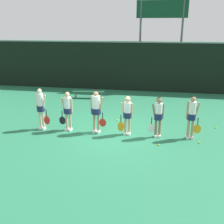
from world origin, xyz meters
TOP-DOWN VIEW (x-y plane):
  - ground_plane at (0.00, 0.00)m, footprint 140.00×140.00m
  - fence_windscreen at (0.00, 7.85)m, footprint 60.00×0.08m
  - scoreboard at (1.82, 8.77)m, footprint 3.37×0.15m
  - bench_courtside at (-2.44, 5.37)m, footprint 2.00×0.56m
  - player_0 at (-3.12, 0.04)m, footprint 0.61×0.33m
  - player_1 at (-1.94, 0.10)m, footprint 0.65×0.36m
  - player_2 at (-0.69, 0.09)m, footprint 0.68×0.40m
  - player_3 at (0.61, 0.07)m, footprint 0.62×0.34m
  - player_4 at (1.86, 0.03)m, footprint 0.60×0.34m
  - player_5 at (3.15, 0.09)m, footprint 0.63×0.33m
  - tennis_ball_0 at (0.18, 1.11)m, footprint 0.07×0.07m
  - tennis_ball_1 at (3.48, -0.31)m, footprint 0.07×0.07m
  - tennis_ball_2 at (-0.02, 1.62)m, footprint 0.07×0.07m
  - tennis_ball_3 at (1.92, -0.82)m, footprint 0.07×0.07m
  - tennis_ball_4 at (4.42, 1.41)m, footprint 0.07×0.07m

SIDE VIEW (x-z plane):
  - ground_plane at x=0.00m, z-range 0.00..0.00m
  - tennis_ball_3 at x=1.92m, z-range 0.00..0.07m
  - tennis_ball_4 at x=4.42m, z-range 0.00..0.07m
  - tennis_ball_1 at x=3.48m, z-range 0.00..0.07m
  - tennis_ball_2 at x=-0.02m, z-range 0.00..0.07m
  - tennis_ball_0 at x=0.18m, z-range 0.00..0.07m
  - bench_courtside at x=-2.44m, z-range 0.16..0.59m
  - player_3 at x=0.61m, z-range 0.15..1.78m
  - player_4 at x=1.86m, z-range 0.15..1.82m
  - player_1 at x=-1.94m, z-range 0.15..1.85m
  - player_5 at x=3.15m, z-range 0.15..1.92m
  - player_0 at x=-3.12m, z-range 0.15..1.95m
  - player_2 at x=-0.69m, z-range 0.17..1.99m
  - fence_windscreen at x=0.00m, z-range 0.01..3.34m
  - scoreboard at x=1.82m, z-range 1.71..7.90m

